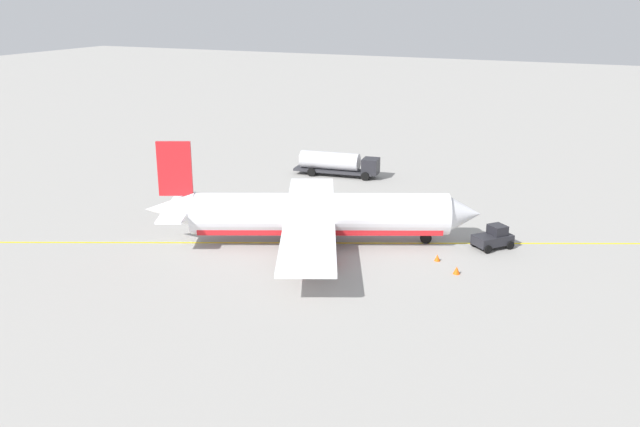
% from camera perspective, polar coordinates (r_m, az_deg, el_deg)
% --- Properties ---
extents(ground_plane, '(400.00, 400.00, 0.00)m').
position_cam_1_polar(ground_plane, '(66.81, 0.00, -2.45)').
color(ground_plane, '#9E9B96').
extents(airplane, '(30.72, 28.03, 9.98)m').
position_cam_1_polar(airplane, '(65.89, -0.39, -0.16)').
color(airplane, white).
rests_on(airplane, ground).
extents(fuel_tanker, '(11.47, 3.86, 3.15)m').
position_cam_1_polar(fuel_tanker, '(91.09, 1.43, 4.19)').
color(fuel_tanker, '#2D2D33').
rests_on(fuel_tanker, ground).
extents(pushback_tug, '(3.97, 4.07, 2.20)m').
position_cam_1_polar(pushback_tug, '(67.28, 14.13, -1.95)').
color(pushback_tug, '#232328').
rests_on(pushback_tug, ground).
extents(refueling_worker, '(0.63, 0.62, 1.71)m').
position_cam_1_polar(refueling_worker, '(80.82, -2.29, 1.75)').
color(refueling_worker, navy).
rests_on(refueling_worker, ground).
extents(safety_cone_nose, '(0.55, 0.55, 0.61)m').
position_cam_1_polar(safety_cone_nose, '(63.22, 9.66, -3.61)').
color(safety_cone_nose, '#F2590F').
rests_on(safety_cone_nose, ground).
extents(safety_cone_wingtip, '(0.61, 0.61, 0.68)m').
position_cam_1_polar(safety_cone_wingtip, '(60.64, 11.21, -4.62)').
color(safety_cone_wingtip, '#F2590F').
rests_on(safety_cone_wingtip, ground).
extents(taxi_line_marking, '(79.12, 35.23, 0.01)m').
position_cam_1_polar(taxi_line_marking, '(66.80, 0.00, -2.45)').
color(taxi_line_marking, yellow).
rests_on(taxi_line_marking, ground).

